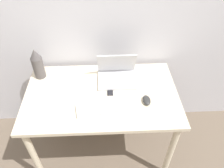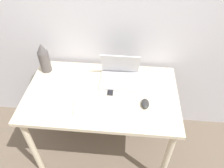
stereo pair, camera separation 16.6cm
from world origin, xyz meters
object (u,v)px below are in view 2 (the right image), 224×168
object	(u,v)px
laptop	(120,75)
keyboard	(104,106)
mp3_player	(110,93)
mouse	(145,104)
vase	(44,58)

from	to	relation	value
laptop	keyboard	size ratio (longest dim) A/B	0.68
mp3_player	mouse	bearing A→B (deg)	-20.69
mouse	laptop	bearing A→B (deg)	127.53
keyboard	mp3_player	size ratio (longest dim) A/B	8.55
mouse	mp3_player	xyz separation A→B (m)	(-0.27, 0.10, -0.01)
keyboard	laptop	bearing A→B (deg)	73.32
mp3_player	laptop	bearing A→B (deg)	70.21
laptop	vase	xyz separation A→B (m)	(-0.65, 0.06, 0.08)
mouse	mp3_player	distance (m)	0.29
laptop	mp3_player	world-z (taller)	laptop
vase	mp3_player	bearing A→B (deg)	-21.83
keyboard	mouse	distance (m)	0.31
keyboard	vase	size ratio (longest dim) A/B	1.69
laptop	vase	world-z (taller)	vase
laptop	mouse	bearing A→B (deg)	-52.47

